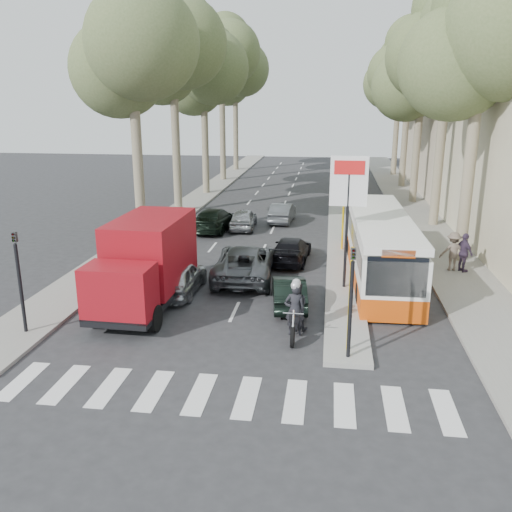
{
  "coord_description": "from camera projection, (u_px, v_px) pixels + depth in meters",
  "views": [
    {
      "loc": [
        2.5,
        -16.82,
        7.73
      ],
      "look_at": [
        -0.37,
        4.15,
        1.6
      ],
      "focal_mm": 38.0,
      "sensor_mm": 36.0,
      "label": 1
    }
  ],
  "objects": [
    {
      "name": "ground",
      "position": [
        250.0,
        335.0,
        18.48
      ],
      "size": [
        120.0,
        120.0,
        0.0
      ],
      "primitive_type": "plane",
      "color": "#28282B",
      "rests_on": "ground"
    },
    {
      "name": "sidewalk_right",
      "position": [
        410.0,
        204.0,
        41.14
      ],
      "size": [
        3.2,
        70.0,
        0.12
      ],
      "primitive_type": "cube",
      "color": "gray",
      "rests_on": "ground"
    },
    {
      "name": "median_left",
      "position": [
        205.0,
        193.0,
        46.15
      ],
      "size": [
        2.4,
        64.0,
        0.12
      ],
      "primitive_type": "cube",
      "color": "gray",
      "rests_on": "ground"
    },
    {
      "name": "traffic_island",
      "position": [
        342.0,
        250.0,
        28.51
      ],
      "size": [
        1.5,
        26.0,
        0.16
      ],
      "primitive_type": "cube",
      "color": "gray",
      "rests_on": "ground"
    },
    {
      "name": "building_far",
      "position": [
        485.0,
        96.0,
        46.6
      ],
      "size": [
        11.0,
        20.0,
        16.0
      ],
      "primitive_type": "cube",
      "color": "#B7A88E",
      "rests_on": "ground"
    },
    {
      "name": "billboard",
      "position": [
        348.0,
        203.0,
        21.79
      ],
      "size": [
        1.5,
        12.1,
        5.6
      ],
      "color": "yellow",
      "rests_on": "ground"
    },
    {
      "name": "traffic_light_island",
      "position": [
        352.0,
        285.0,
        15.94
      ],
      "size": [
        0.16,
        0.41,
        3.6
      ],
      "color": "black",
      "rests_on": "ground"
    },
    {
      "name": "traffic_light_left",
      "position": [
        18.0,
        265.0,
        17.83
      ],
      "size": [
        0.16,
        0.41,
        3.6
      ],
      "color": "black",
      "rests_on": "ground"
    },
    {
      "name": "tree_l_a",
      "position": [
        134.0,
        46.0,
        28.14
      ],
      "size": [
        7.4,
        7.2,
        14.1
      ],
      "color": "#6B604C",
      "rests_on": "ground"
    },
    {
      "name": "tree_l_b",
      "position": [
        174.0,
        47.0,
        35.58
      ],
      "size": [
        7.4,
        7.2,
        14.88
      ],
      "color": "#6B604C",
      "rests_on": "ground"
    },
    {
      "name": "tree_l_c",
      "position": [
        205.0,
        70.0,
        43.45
      ],
      "size": [
        7.4,
        7.2,
        13.71
      ],
      "color": "#6B604C",
      "rests_on": "ground"
    },
    {
      "name": "tree_l_d",
      "position": [
        223.0,
        55.0,
        50.6
      ],
      "size": [
        7.4,
        7.2,
        15.66
      ],
      "color": "#6B604C",
      "rests_on": "ground"
    },
    {
      "name": "tree_l_e",
      "position": [
        236.0,
        71.0,
        58.51
      ],
      "size": [
        7.4,
        7.2,
        14.49
      ],
      "color": "#6B604C",
      "rests_on": "ground"
    },
    {
      "name": "tree_r_a",
      "position": [
        486.0,
        37.0,
        24.03
      ],
      "size": [
        7.4,
        7.2,
        14.1
      ],
      "color": "#6B604C",
      "rests_on": "ground"
    },
    {
      "name": "tree_r_b",
      "position": [
        453.0,
        33.0,
        31.34
      ],
      "size": [
        7.4,
        7.2,
        15.27
      ],
      "color": "#6B604C",
      "rests_on": "ground"
    },
    {
      "name": "tree_r_c",
      "position": [
        424.0,
        71.0,
        39.46
      ],
      "size": [
        7.4,
        7.2,
        13.32
      ],
      "color": "#6B604C",
      "rests_on": "ground"
    },
    {
      "name": "tree_r_d",
      "position": [
        412.0,
        59.0,
        46.68
      ],
      "size": [
        7.4,
        7.2,
        14.88
      ],
      "color": "#6B604C",
      "rests_on": "ground"
    },
    {
      "name": "tree_r_e",
      "position": [
        401.0,
        72.0,
        54.47
      ],
      "size": [
        7.4,
        7.2,
        14.1
      ],
      "color": "#6B604C",
      "rests_on": "ground"
    },
    {
      "name": "silver_hatchback",
      "position": [
        179.0,
        277.0,
        22.29
      ],
      "size": [
        1.66,
        4.02,
        1.36
      ],
      "primitive_type": "imported",
      "rotation": [
        0.0,
        0.0,
        3.13
      ],
      "color": "#ACAFB4",
      "rests_on": "ground"
    },
    {
      "name": "dark_hatchback",
      "position": [
        289.0,
        291.0,
        20.97
      ],
      "size": [
        1.67,
        3.66,
        1.16
      ],
      "primitive_type": "imported",
      "rotation": [
        0.0,
        0.0,
        3.27
      ],
      "color": "black",
      "rests_on": "ground"
    },
    {
      "name": "queue_car_a",
      "position": [
        245.0,
        262.0,
        24.13
      ],
      "size": [
        2.76,
        5.53,
        1.5
      ],
      "primitive_type": "imported",
      "rotation": [
        0.0,
        0.0,
        3.19
      ],
      "color": "#4C4F54",
      "rests_on": "ground"
    },
    {
      "name": "queue_car_b",
      "position": [
        291.0,
        250.0,
        26.66
      ],
      "size": [
        1.98,
        4.29,
        1.22
      ],
      "primitive_type": "imported",
      "rotation": [
        0.0,
        0.0,
        3.07
      ],
      "color": "black",
      "rests_on": "ground"
    },
    {
      "name": "queue_car_c",
      "position": [
        243.0,
        219.0,
        33.47
      ],
      "size": [
        1.68,
        3.82,
        1.28
      ],
      "primitive_type": "imported",
      "rotation": [
        0.0,
        0.0,
        3.19
      ],
      "color": "#94989C",
      "rests_on": "ground"
    },
    {
      "name": "queue_car_d",
      "position": [
        282.0,
        213.0,
        35.33
      ],
      "size": [
        1.55,
        3.87,
        1.25
      ],
      "primitive_type": "imported",
      "rotation": [
        0.0,
        0.0,
        3.08
      ],
      "color": "#52565B",
      "rests_on": "ground"
    },
    {
      "name": "queue_car_e",
      "position": [
        214.0,
        219.0,
        33.06
      ],
      "size": [
        2.28,
        4.87,
        1.37
      ],
      "primitive_type": "imported",
      "rotation": [
        0.0,
        0.0,
        3.07
      ],
      "color": "black",
      "rests_on": "ground"
    },
    {
      "name": "red_truck",
      "position": [
        146.0,
        262.0,
        20.65
      ],
      "size": [
        2.55,
        6.37,
        3.37
      ],
      "rotation": [
        0.0,
        0.0,
        -0.02
      ],
      "color": "black",
      "rests_on": "ground"
    },
    {
      "name": "city_bus",
      "position": [
        380.0,
        245.0,
        24.01
      ],
      "size": [
        2.63,
        10.98,
        2.88
      ],
      "rotation": [
        0.0,
        0.0,
        0.02
      ],
      "color": "#D0480B",
      "rests_on": "ground"
    },
    {
      "name": "motorcycle",
      "position": [
        295.0,
        309.0,
        18.35
      ],
      "size": [
        0.84,
        2.33,
        1.98
      ],
      "rotation": [
        0.0,
        0.0,
        -0.01
      ],
      "color": "black",
      "rests_on": "ground"
    },
    {
      "name": "pedestrian_near",
      "position": [
        464.0,
        253.0,
        24.64
      ],
      "size": [
        0.94,
        1.18,
        1.81
      ],
      "primitive_type": "imported",
      "rotation": [
        0.0,
        0.0,
        2.04
      ],
      "color": "#3E3048",
      "rests_on": "sidewalk_right"
    },
    {
      "name": "pedestrian_far",
      "position": [
        453.0,
        251.0,
        24.84
      ],
      "size": [
        1.2,
        0.59,
        1.81
      ],
      "primitive_type": "imported",
      "rotation": [
        0.0,
        0.0,
        3.2
      ],
      "color": "brown",
      "rests_on": "sidewalk_right"
    }
  ]
}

